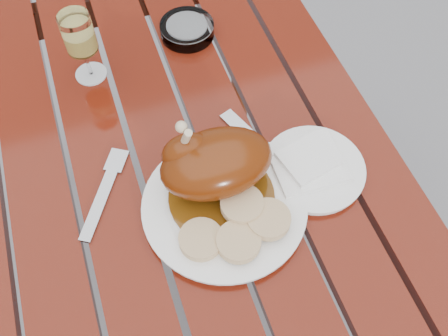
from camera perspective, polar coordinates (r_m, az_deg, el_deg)
The scene contains 11 objects.
ground at distance 1.58m, azimuth -3.65°, elevation -14.29°, with size 60.00×60.00×0.00m, color slate.
table at distance 1.23m, azimuth -4.60°, elevation -8.89°, with size 0.80×1.20×0.75m, color #661A0C.
dinner_plate at distance 0.84m, azimuth 0.05°, elevation -4.42°, with size 0.28×0.28×0.02m, color white.
roast_duck at distance 0.81m, azimuth -1.31°, elevation 0.55°, with size 0.19×0.19×0.14m.
bread_dumplings at distance 0.80m, azimuth 1.57°, elevation -6.63°, with size 0.18×0.13×0.03m.
wine_glass at distance 1.01m, azimuth -15.84°, elevation 13.12°, with size 0.06×0.06×0.15m, color #EFDD6C.
side_plate at distance 0.89m, azimuth 10.19°, elevation -0.14°, with size 0.18×0.18×0.01m, color white.
napkin at distance 0.88m, azimuth 9.46°, elevation 0.63°, with size 0.12×0.11×0.01m, color white.
ashtray at distance 1.10m, azimuth -4.24°, elevation 15.52°, with size 0.11×0.11×0.03m, color #B2B7BC.
fork at distance 0.88m, azimuth -13.76°, elevation -3.26°, with size 0.02×0.17×0.01m, color gray.
knife at distance 0.90m, azimuth 5.64°, elevation 1.09°, with size 0.02×0.20×0.01m, color gray.
Camera 1 is at (-0.07, -0.49, 1.50)m, focal length 40.00 mm.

